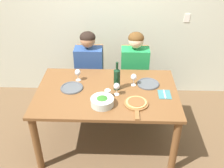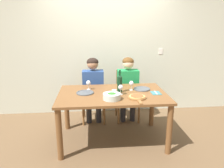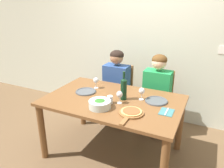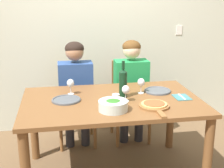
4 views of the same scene
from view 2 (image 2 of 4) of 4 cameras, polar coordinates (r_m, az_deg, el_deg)
ground_plane at (r=3.61m, az=0.11°, el=-14.27°), size 40.00×40.00×0.00m
back_wall at (r=4.40m, az=-1.42°, el=9.73°), size 10.00×0.06×2.70m
dining_table at (r=3.33m, az=0.12°, el=-4.30°), size 1.63×1.03×0.78m
chair_left at (r=4.15m, az=-4.89°, el=-2.75°), size 0.42×0.42×0.94m
chair_right at (r=4.21m, az=3.87°, el=-2.50°), size 0.42×0.42×0.94m
person_woman at (r=3.98m, az=-4.95°, el=-0.13°), size 0.47×0.51×1.21m
person_man at (r=4.03m, az=4.19°, el=0.10°), size 0.47×0.51×1.21m
wine_bottle at (r=3.32m, az=2.01°, el=0.23°), size 0.07×0.07×0.35m
broccoli_bowl at (r=3.03m, az=-0.05°, el=-3.23°), size 0.25×0.25×0.09m
dinner_plate_left at (r=3.32m, az=-7.03°, el=-2.25°), size 0.26×0.26×0.02m
dinner_plate_right at (r=3.52m, az=7.81°, el=-1.25°), size 0.26×0.26×0.02m
pizza_on_board at (r=3.10m, az=6.60°, el=-3.43°), size 0.26×0.40×0.04m
wine_glass_left at (r=3.47m, az=-6.18°, el=0.18°), size 0.07×0.07×0.15m
wine_glass_right at (r=3.44m, az=5.08°, el=0.07°), size 0.07×0.07×0.15m
wine_glass_centre at (r=3.21m, az=2.28°, el=-1.00°), size 0.07×0.07×0.15m
water_tumbler at (r=3.17m, az=0.60°, el=-2.32°), size 0.07×0.07×0.09m
fork_on_napkin at (r=3.37m, az=11.38°, el=-2.30°), size 0.14×0.18×0.01m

